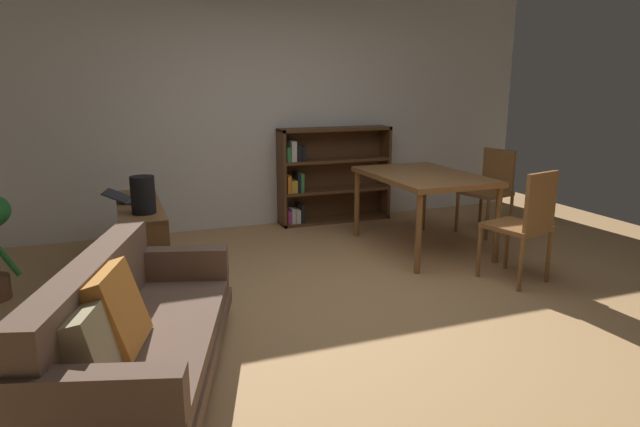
% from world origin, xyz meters
% --- Properties ---
extents(ground_plane, '(8.16, 8.16, 0.00)m').
position_xyz_m(ground_plane, '(0.00, 0.00, 0.00)').
color(ground_plane, tan).
extents(back_wall_panel, '(6.80, 0.10, 2.70)m').
position_xyz_m(back_wall_panel, '(0.00, 2.70, 1.35)').
color(back_wall_panel, silver).
rests_on(back_wall_panel, ground_plane).
extents(fabric_couch, '(1.25, 1.95, 0.74)m').
position_xyz_m(fabric_couch, '(-1.68, -0.55, 0.34)').
color(fabric_couch, brown).
rests_on(fabric_couch, ground_plane).
extents(media_console, '(0.36, 1.37, 0.64)m').
position_xyz_m(media_console, '(-1.52, 1.34, 0.31)').
color(media_console, brown).
rests_on(media_console, ground_plane).
extents(open_laptop, '(0.46, 0.37, 0.10)m').
position_xyz_m(open_laptop, '(-1.57, 1.45, 0.67)').
color(open_laptop, '#333338').
rests_on(open_laptop, media_console).
extents(desk_speaker, '(0.19, 0.19, 0.30)m').
position_xyz_m(desk_speaker, '(-1.50, 0.95, 0.79)').
color(desk_speaker, black).
rests_on(desk_speaker, media_console).
extents(dining_table, '(0.94, 1.40, 0.77)m').
position_xyz_m(dining_table, '(1.18, 1.14, 0.70)').
color(dining_table, brown).
rests_on(dining_table, ground_plane).
extents(dining_chair_near, '(0.51, 0.54, 0.96)m').
position_xyz_m(dining_chair_near, '(1.47, -0.01, 0.54)').
color(dining_chair_near, brown).
rests_on(dining_chair_near, ground_plane).
extents(dining_chair_far, '(0.55, 0.55, 0.93)m').
position_xyz_m(dining_chair_far, '(2.22, 1.41, 0.52)').
color(dining_chair_far, brown).
rests_on(dining_chair_far, ground_plane).
extents(bookshelf, '(1.37, 0.29, 1.14)m').
position_xyz_m(bookshelf, '(0.71, 2.54, 0.56)').
color(bookshelf, '#56351E').
rests_on(bookshelf, ground_plane).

